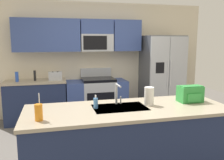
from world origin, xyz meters
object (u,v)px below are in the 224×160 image
(range_oven, at_px, (97,98))
(pepper_mill, at_px, (35,76))
(soap_dispenser, at_px, (96,103))
(bottle_blue, at_px, (17,77))
(drink_cup_orange, at_px, (39,112))
(refrigerator, at_px, (162,75))
(paper_towel_roll, at_px, (149,96))
(sink_faucet, at_px, (117,92))
(backpack, at_px, (190,94))
(toaster, at_px, (55,76))

(range_oven, distance_m, pepper_mill, 1.44)
(range_oven, distance_m, soap_dispenser, 2.48)
(bottle_blue, relative_size, drink_cup_orange, 0.68)
(refrigerator, relative_size, soap_dispenser, 10.88)
(refrigerator, distance_m, drink_cup_orange, 3.74)
(range_oven, relative_size, soap_dispenser, 8.00)
(range_oven, height_order, drink_cup_orange, drink_cup_orange)
(drink_cup_orange, bearing_deg, refrigerator, 44.42)
(refrigerator, xyz_separation_m, paper_towel_roll, (-1.30, -2.33, 0.09))
(range_oven, relative_size, pepper_mill, 6.30)
(sink_faucet, relative_size, backpack, 0.88)
(pepper_mill, height_order, paper_towel_roll, paper_towel_roll)
(range_oven, xyz_separation_m, toaster, (-0.90, -0.05, 0.55))
(toaster, height_order, backpack, backpack)
(toaster, distance_m, sink_faucet, 2.35)
(bottle_blue, bearing_deg, soap_dispenser, -62.09)
(refrigerator, xyz_separation_m, toaster, (-2.46, 0.02, 0.07))
(toaster, height_order, sink_faucet, sink_faucet)
(range_oven, xyz_separation_m, soap_dispenser, (-0.44, -2.38, 0.53))
(bottle_blue, bearing_deg, sink_faucet, -55.11)
(refrigerator, xyz_separation_m, drink_cup_orange, (-2.67, -2.62, 0.07))
(drink_cup_orange, xyz_separation_m, backpack, (1.99, 0.31, 0.03))
(refrigerator, distance_m, pepper_mill, 2.89)
(toaster, distance_m, drink_cup_orange, 2.65)
(pepper_mill, relative_size, drink_cup_orange, 0.72)
(drink_cup_orange, bearing_deg, soap_dispenser, 25.01)
(pepper_mill, bearing_deg, drink_cup_orange, -85.48)
(pepper_mill, distance_m, sink_faucet, 2.56)
(range_oven, xyz_separation_m, refrigerator, (1.56, -0.07, 0.48))
(backpack, bearing_deg, refrigerator, 73.58)
(range_oven, height_order, backpack, backpack)
(backpack, bearing_deg, pepper_mill, 132.90)
(drink_cup_orange, xyz_separation_m, paper_towel_roll, (1.37, 0.29, 0.03))
(sink_faucet, relative_size, drink_cup_orange, 0.94)
(drink_cup_orange, distance_m, backpack, 2.02)
(range_oven, distance_m, bottle_blue, 1.76)
(sink_faucet, height_order, paper_towel_roll, sink_faucet)
(bottle_blue, xyz_separation_m, sink_faucet, (1.54, -2.21, 0.07))
(bottle_blue, relative_size, backpack, 0.64)
(pepper_mill, distance_m, drink_cup_orange, 2.70)
(toaster, xyz_separation_m, paper_towel_roll, (1.16, -2.35, 0.03))
(bottle_blue, bearing_deg, range_oven, 1.98)
(refrigerator, distance_m, bottle_blue, 3.23)
(pepper_mill, xyz_separation_m, paper_towel_roll, (1.58, -2.40, 0.01))
(range_oven, distance_m, drink_cup_orange, 2.96)
(paper_towel_roll, xyz_separation_m, backpack, (0.62, 0.03, -0.00))
(paper_towel_roll, distance_m, backpack, 0.62)
(pepper_mill, xyz_separation_m, soap_dispenser, (0.88, -2.38, -0.04))
(range_oven, bearing_deg, bottle_blue, -178.02)
(sink_faucet, xyz_separation_m, drink_cup_orange, (-0.98, -0.42, -0.08))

